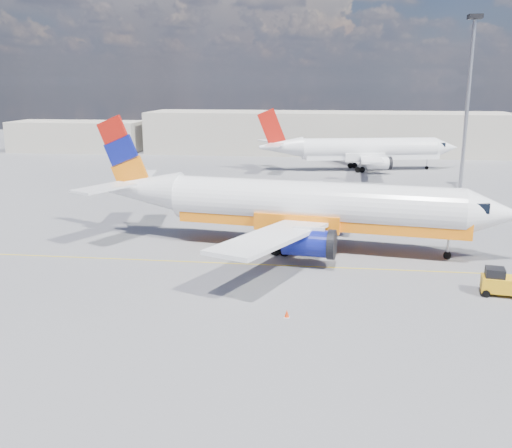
# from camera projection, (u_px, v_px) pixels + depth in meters

# --- Properties ---
(ground) EXTENTS (240.00, 240.00, 0.00)m
(ground) POSITION_uv_depth(u_px,v_px,m) (247.00, 277.00, 41.50)
(ground) COLOR #57575C
(ground) RESTS_ON ground
(taxi_line) EXTENTS (70.00, 0.15, 0.01)m
(taxi_line) POSITION_uv_depth(u_px,v_px,m) (252.00, 264.00, 44.39)
(taxi_line) COLOR gold
(taxi_line) RESTS_ON ground
(terminal_main) EXTENTS (70.00, 14.00, 8.00)m
(terminal_main) POSITION_uv_depth(u_px,v_px,m) (326.00, 133.00, 112.07)
(terminal_main) COLOR #BEB5A3
(terminal_main) RESTS_ON ground
(terminal_annex) EXTENTS (26.00, 10.00, 6.00)m
(terminal_annex) POSITION_uv_depth(u_px,v_px,m) (78.00, 136.00, 115.56)
(terminal_annex) COLOR #BEB5A3
(terminal_annex) RESTS_ON ground
(main_jet) EXTENTS (36.56, 28.55, 11.05)m
(main_jet) POSITION_uv_depth(u_px,v_px,m) (300.00, 206.00, 47.92)
(main_jet) COLOR white
(main_jet) RESTS_ON ground
(second_jet) EXTENTS (32.63, 25.12, 9.85)m
(second_jet) POSITION_uv_depth(u_px,v_px,m) (362.00, 150.00, 90.45)
(second_jet) COLOR white
(second_jet) RESTS_ON ground
(gse_tug) EXTENTS (2.79, 1.97, 1.86)m
(gse_tug) POSITION_uv_depth(u_px,v_px,m) (501.00, 283.00, 37.79)
(gse_tug) COLOR black
(gse_tug) RESTS_ON ground
(traffic_cone) EXTENTS (0.35, 0.35, 0.49)m
(traffic_cone) POSITION_uv_depth(u_px,v_px,m) (287.00, 314.00, 34.36)
(traffic_cone) COLOR white
(traffic_cone) RESTS_ON ground
(floodlight_mast) EXTENTS (1.56, 1.56, 21.43)m
(floodlight_mast) POSITION_uv_depth(u_px,v_px,m) (469.00, 90.00, 68.37)
(floodlight_mast) COLOR #9898A0
(floodlight_mast) RESTS_ON ground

